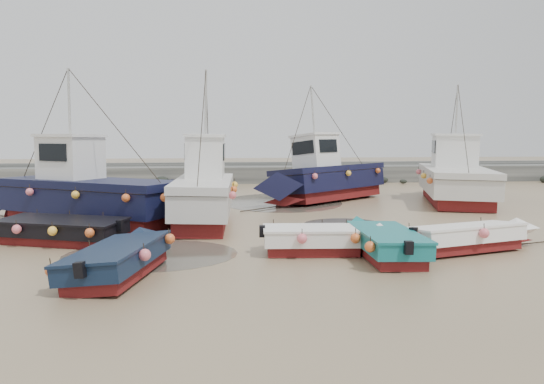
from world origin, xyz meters
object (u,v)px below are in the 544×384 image
(dinghy_2, at_px, (383,238))
(cabin_boat_2, at_px, (324,177))
(cabin_boat_1, at_px, (204,190))
(dinghy_4, at_px, (53,227))
(dinghy_5, at_px, (324,236))
(cabin_boat_3, at_px, (454,177))
(dinghy_3, at_px, (475,234))
(person, at_px, (173,217))
(dinghy_1, at_px, (125,254))
(cabin_boat_0, at_px, (79,192))

(dinghy_2, relative_size, cabin_boat_2, 0.67)
(cabin_boat_1, bearing_deg, dinghy_4, -141.56)
(dinghy_5, distance_m, cabin_boat_2, 12.63)
(cabin_boat_1, distance_m, cabin_boat_3, 14.23)
(dinghy_3, bearing_deg, cabin_boat_1, -141.54)
(cabin_boat_2, xyz_separation_m, person, (-7.67, -4.81, -1.34))
(cabin_boat_1, height_order, cabin_boat_2, same)
(dinghy_1, xyz_separation_m, dinghy_2, (7.40, 1.38, 0.01))
(dinghy_4, bearing_deg, dinghy_5, -86.51)
(dinghy_1, bearing_deg, cabin_boat_1, 89.05)
(cabin_boat_1, xyz_separation_m, cabin_boat_2, (6.24, 6.31, -0.03))
(dinghy_2, xyz_separation_m, cabin_boat_1, (-5.54, 6.47, 0.81))
(cabin_boat_1, bearing_deg, person, 136.31)
(cabin_boat_0, bearing_deg, cabin_boat_1, -60.10)
(dinghy_1, relative_size, cabin_boat_2, 0.70)
(dinghy_4, xyz_separation_m, cabin_boat_3, (18.15, 8.96, 0.78))
(dinghy_2, distance_m, dinghy_3, 3.12)
(dinghy_3, height_order, dinghy_4, same)
(dinghy_1, distance_m, person, 9.38)
(dinghy_4, height_order, person, dinghy_4)
(cabin_boat_3, height_order, person, cabin_boat_3)
(person, bearing_deg, dinghy_4, 52.32)
(dinghy_4, height_order, dinghy_5, same)
(dinghy_4, relative_size, cabin_boat_0, 0.65)
(cabin_boat_0, distance_m, cabin_boat_3, 18.96)
(dinghy_1, distance_m, dinghy_4, 5.29)
(dinghy_1, distance_m, dinghy_5, 5.96)
(cabin_boat_1, bearing_deg, cabin_boat_2, 48.08)
(dinghy_2, relative_size, cabin_boat_3, 0.55)
(dinghy_4, distance_m, cabin_boat_1, 6.19)
(dinghy_2, bearing_deg, cabin_boat_0, 148.65)
(dinghy_1, relative_size, dinghy_3, 1.02)
(dinghy_5, relative_size, cabin_boat_3, 0.49)
(person, bearing_deg, dinghy_5, 122.05)
(dinghy_4, height_order, cabin_boat_1, cabin_boat_1)
(person, bearing_deg, cabin_boat_2, -150.62)
(cabin_boat_1, height_order, person, cabin_boat_1)
(dinghy_2, bearing_deg, cabin_boat_3, 57.43)
(dinghy_1, height_order, cabin_boat_0, cabin_boat_0)
(dinghy_2, relative_size, person, 3.45)
(dinghy_4, distance_m, cabin_boat_2, 14.98)
(dinghy_1, relative_size, cabin_boat_1, 0.64)
(cabin_boat_1, bearing_deg, dinghy_1, -100.59)
(dinghy_5, distance_m, cabin_boat_3, 14.80)
(cabin_boat_3, bearing_deg, dinghy_1, -122.67)
(dinghy_2, bearing_deg, cabin_boat_2, 87.07)
(dinghy_4, height_order, cabin_boat_3, cabin_boat_3)
(dinghy_1, height_order, cabin_boat_3, cabin_boat_3)
(dinghy_1, bearing_deg, dinghy_5, 29.82)
(cabin_boat_1, bearing_deg, dinghy_2, -46.68)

